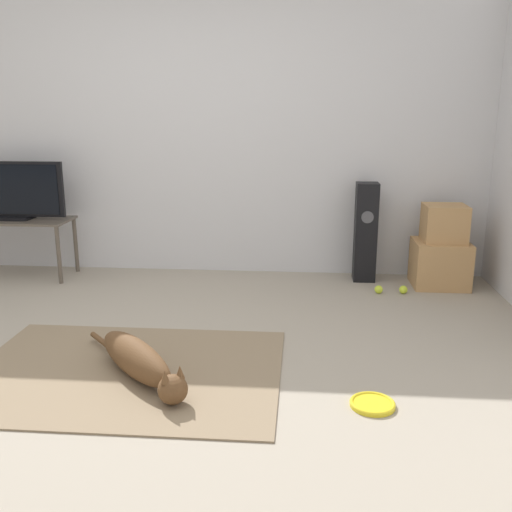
# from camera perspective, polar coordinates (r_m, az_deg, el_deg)

# --- Properties ---
(ground_plane) EXTENTS (12.00, 12.00, 0.00)m
(ground_plane) POSITION_cam_1_polar(r_m,az_deg,el_deg) (3.41, -12.64, -10.90)
(ground_plane) COLOR #9E9384
(wall_back) EXTENTS (8.00, 0.06, 2.55)m
(wall_back) POSITION_cam_1_polar(r_m,az_deg,el_deg) (5.13, -6.42, 12.57)
(wall_back) COLOR silver
(wall_back) RESTS_ON ground_plane
(area_rug) EXTENTS (1.75, 1.28, 0.01)m
(area_rug) POSITION_cam_1_polar(r_m,az_deg,el_deg) (3.37, -12.94, -11.17)
(area_rug) COLOR #847056
(area_rug) RESTS_ON ground_plane
(dog) EXTENTS (0.77, 0.83, 0.21)m
(dog) POSITION_cam_1_polar(r_m,az_deg,el_deg) (3.22, -11.59, -10.23)
(dog) COLOR brown
(dog) RESTS_ON area_rug
(frisbee) EXTENTS (0.23, 0.23, 0.03)m
(frisbee) POSITION_cam_1_polar(r_m,az_deg,el_deg) (3.00, 11.57, -14.28)
(frisbee) COLOR yellow
(frisbee) RESTS_ON ground_plane
(cardboard_box_lower) EXTENTS (0.44, 0.40, 0.38)m
(cardboard_box_lower) POSITION_cam_1_polar(r_m,az_deg,el_deg) (4.99, 17.91, -0.73)
(cardboard_box_lower) COLOR tan
(cardboard_box_lower) RESTS_ON ground_plane
(cardboard_box_upper) EXTENTS (0.34, 0.31, 0.30)m
(cardboard_box_upper) POSITION_cam_1_polar(r_m,az_deg,el_deg) (4.93, 18.32, 3.13)
(cardboard_box_upper) COLOR tan
(cardboard_box_upper) RESTS_ON cardboard_box_lower
(floor_speaker) EXTENTS (0.18, 0.19, 0.84)m
(floor_speaker) POSITION_cam_1_polar(r_m,az_deg,el_deg) (4.94, 10.89, 2.35)
(floor_speaker) COLOR black
(floor_speaker) RESTS_ON ground_plane
(tv_stand) EXTENTS (0.99, 0.43, 0.51)m
(tv_stand) POSITION_cam_1_polar(r_m,az_deg,el_deg) (5.40, -23.04, 2.69)
(tv_stand) COLOR brown
(tv_stand) RESTS_ON ground_plane
(tv) EXTENTS (0.94, 0.20, 0.50)m
(tv) POSITION_cam_1_polar(r_m,az_deg,el_deg) (5.35, -23.36, 5.97)
(tv) COLOR black
(tv) RESTS_ON tv_stand
(tennis_ball_by_boxes) EXTENTS (0.07, 0.07, 0.07)m
(tennis_ball_by_boxes) POSITION_cam_1_polar(r_m,az_deg,el_deg) (4.73, 14.52, -3.28)
(tennis_ball_by_boxes) COLOR #C6E033
(tennis_ball_by_boxes) RESTS_ON ground_plane
(tennis_ball_near_speaker) EXTENTS (0.07, 0.07, 0.07)m
(tennis_ball_near_speaker) POSITION_cam_1_polar(r_m,az_deg,el_deg) (4.69, 12.16, -3.29)
(tennis_ball_near_speaker) COLOR #C6E033
(tennis_ball_near_speaker) RESTS_ON ground_plane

